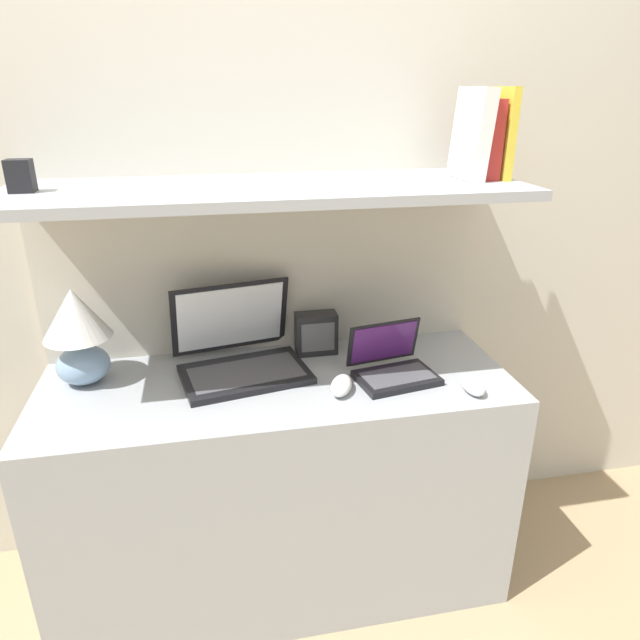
{
  "coord_description": "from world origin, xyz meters",
  "views": [
    {
      "loc": [
        -0.17,
        -1.26,
        1.59
      ],
      "look_at": [
        0.13,
        0.26,
        0.96
      ],
      "focal_mm": 32.0,
      "sensor_mm": 36.0,
      "label": 1
    }
  ],
  "objects_px": {
    "router_box": "(316,333)",
    "second_mouse": "(473,386)",
    "laptop_small": "(392,366)",
    "computer_mouse": "(341,385)",
    "shelf_gadget": "(20,176)",
    "table_lamp": "(78,330)",
    "book_white": "(472,134)",
    "book_yellow": "(500,133)",
    "book_red": "(486,139)",
    "laptop_large": "(240,354)"
  },
  "relations": [
    {
      "from": "router_box",
      "to": "second_mouse",
      "type": "bearing_deg",
      "value": -41.92
    },
    {
      "from": "laptop_small",
      "to": "second_mouse",
      "type": "relative_size",
      "value": 2.58
    },
    {
      "from": "computer_mouse",
      "to": "shelf_gadget",
      "type": "xyz_separation_m",
      "value": [
        -0.8,
        0.16,
        0.6
      ]
    },
    {
      "from": "laptop_small",
      "to": "shelf_gadget",
      "type": "distance_m",
      "value": 1.14
    },
    {
      "from": "table_lamp",
      "to": "book_white",
      "type": "relative_size",
      "value": 1.17
    },
    {
      "from": "shelf_gadget",
      "to": "router_box",
      "type": "bearing_deg",
      "value": 8.42
    },
    {
      "from": "computer_mouse",
      "to": "book_yellow",
      "type": "bearing_deg",
      "value": 18.17
    },
    {
      "from": "router_box",
      "to": "book_red",
      "type": "xyz_separation_m",
      "value": [
        0.48,
        -0.12,
        0.62
      ]
    },
    {
      "from": "table_lamp",
      "to": "shelf_gadget",
      "type": "distance_m",
      "value": 0.46
    },
    {
      "from": "router_box",
      "to": "book_white",
      "type": "distance_m",
      "value": 0.77
    },
    {
      "from": "computer_mouse",
      "to": "book_yellow",
      "type": "height_order",
      "value": "book_yellow"
    },
    {
      "from": "book_red",
      "to": "laptop_small",
      "type": "bearing_deg",
      "value": -160.3
    },
    {
      "from": "book_red",
      "to": "book_white",
      "type": "xyz_separation_m",
      "value": [
        -0.05,
        0.0,
        0.02
      ]
    },
    {
      "from": "laptop_small",
      "to": "book_red",
      "type": "relative_size",
      "value": 1.21
    },
    {
      "from": "router_box",
      "to": "book_red",
      "type": "distance_m",
      "value": 0.79
    },
    {
      "from": "laptop_small",
      "to": "second_mouse",
      "type": "distance_m",
      "value": 0.24
    },
    {
      "from": "second_mouse",
      "to": "shelf_gadget",
      "type": "distance_m",
      "value": 1.34
    },
    {
      "from": "book_white",
      "to": "shelf_gadget",
      "type": "xyz_separation_m",
      "value": [
        -1.21,
        0.0,
        -0.08
      ]
    },
    {
      "from": "router_box",
      "to": "shelf_gadget",
      "type": "distance_m",
      "value": 0.96
    },
    {
      "from": "router_box",
      "to": "book_white",
      "type": "relative_size",
      "value": 0.56
    },
    {
      "from": "laptop_large",
      "to": "computer_mouse",
      "type": "relative_size",
      "value": 3.26
    },
    {
      "from": "table_lamp",
      "to": "book_white",
      "type": "bearing_deg",
      "value": -2.49
    },
    {
      "from": "laptop_large",
      "to": "book_red",
      "type": "height_order",
      "value": "book_red"
    },
    {
      "from": "laptop_small",
      "to": "router_box",
      "type": "distance_m",
      "value": 0.29
    },
    {
      "from": "second_mouse",
      "to": "book_white",
      "type": "xyz_separation_m",
      "value": [
        0.04,
        0.24,
        0.68
      ]
    },
    {
      "from": "second_mouse",
      "to": "book_white",
      "type": "relative_size",
      "value": 0.41
    },
    {
      "from": "table_lamp",
      "to": "router_box",
      "type": "xyz_separation_m",
      "value": [
        0.72,
        0.07,
        -0.1
      ]
    },
    {
      "from": "book_yellow",
      "to": "book_white",
      "type": "relative_size",
      "value": 0.99
    },
    {
      "from": "computer_mouse",
      "to": "shelf_gadget",
      "type": "relative_size",
      "value": 1.62
    },
    {
      "from": "table_lamp",
      "to": "computer_mouse",
      "type": "bearing_deg",
      "value": -16.03
    },
    {
      "from": "shelf_gadget",
      "to": "book_red",
      "type": "bearing_deg",
      "value": 0.0
    },
    {
      "from": "laptop_small",
      "to": "shelf_gadget",
      "type": "relative_size",
      "value": 3.25
    },
    {
      "from": "laptop_small",
      "to": "book_yellow",
      "type": "relative_size",
      "value": 1.06
    },
    {
      "from": "book_yellow",
      "to": "laptop_large",
      "type": "bearing_deg",
      "value": 177.32
    },
    {
      "from": "book_red",
      "to": "book_white",
      "type": "height_order",
      "value": "book_white"
    },
    {
      "from": "book_white",
      "to": "shelf_gadget",
      "type": "height_order",
      "value": "book_white"
    },
    {
      "from": "laptop_small",
      "to": "book_red",
      "type": "bearing_deg",
      "value": 19.7
    },
    {
      "from": "book_white",
      "to": "book_red",
      "type": "bearing_deg",
      "value": 0.0
    },
    {
      "from": "computer_mouse",
      "to": "second_mouse",
      "type": "relative_size",
      "value": 1.28
    },
    {
      "from": "laptop_large",
      "to": "shelf_gadget",
      "type": "distance_m",
      "value": 0.77
    },
    {
      "from": "laptop_small",
      "to": "computer_mouse",
      "type": "height_order",
      "value": "laptop_small"
    },
    {
      "from": "table_lamp",
      "to": "laptop_small",
      "type": "relative_size",
      "value": 1.11
    },
    {
      "from": "router_box",
      "to": "shelf_gadget",
      "type": "relative_size",
      "value": 1.71
    },
    {
      "from": "laptop_small",
      "to": "book_red",
      "type": "distance_m",
      "value": 0.72
    },
    {
      "from": "laptop_small",
      "to": "second_mouse",
      "type": "xyz_separation_m",
      "value": [
        0.2,
        -0.14,
        -0.01
      ]
    },
    {
      "from": "book_yellow",
      "to": "book_white",
      "type": "height_order",
      "value": "same"
    },
    {
      "from": "book_red",
      "to": "book_white",
      "type": "relative_size",
      "value": 0.87
    },
    {
      "from": "laptop_small",
      "to": "book_white",
      "type": "xyz_separation_m",
      "value": [
        0.24,
        0.1,
        0.67
      ]
    },
    {
      "from": "second_mouse",
      "to": "shelf_gadget",
      "type": "xyz_separation_m",
      "value": [
        -1.18,
        0.24,
        0.6
      ]
    },
    {
      "from": "table_lamp",
      "to": "router_box",
      "type": "relative_size",
      "value": 2.11
    }
  ]
}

